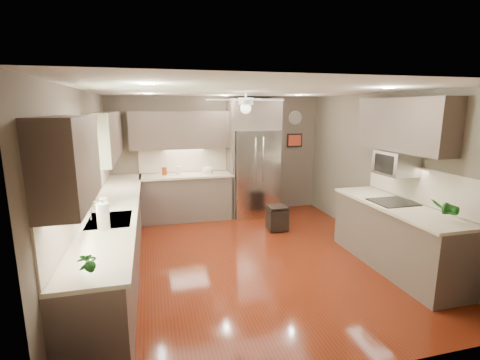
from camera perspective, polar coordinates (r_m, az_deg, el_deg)
name	(u,v)px	position (r m, az deg, el deg)	size (l,w,h in m)	color
floor	(250,258)	(5.48, 1.73, -12.67)	(5.00, 5.00, 0.00)	#4B1C0A
ceiling	(252,91)	(4.99, 1.91, 14.45)	(5.00, 5.00, 0.00)	white
wall_back	(218,156)	(7.49, -3.60, 3.95)	(4.50, 4.50, 0.00)	brown
wall_front	(341,240)	(2.87, 16.22, -9.44)	(4.50, 4.50, 0.00)	brown
wall_left	(86,187)	(4.96, -23.98, -1.08)	(5.00, 5.00, 0.00)	brown
wall_right	(384,172)	(6.11, 22.50, 1.29)	(5.00, 5.00, 0.00)	brown
canister_a	(164,171)	(7.13, -12.29, 1.43)	(0.10, 0.10, 0.16)	maroon
canister_c	(179,170)	(7.12, -9.99, 1.60)	(0.10, 0.10, 0.17)	beige
soap_bottle	(103,201)	(5.02, -21.50, -3.16)	(0.09, 0.10, 0.21)	white
potted_plant_left	(86,263)	(3.04, -23.96, -12.31)	(0.15, 0.10, 0.28)	#175219
potted_plant_right	(444,207)	(4.79, 30.43, -3.90)	(0.18, 0.15, 0.33)	#175219
bowl	(207,172)	(7.16, -5.36, 1.28)	(0.24, 0.24, 0.06)	beige
left_run	(115,236)	(5.27, -19.82, -8.71)	(0.65, 4.70, 1.45)	brown
back_run	(187,196)	(7.25, -8.71, -2.61)	(1.85, 0.65, 1.45)	brown
uppers	(193,133)	(5.55, -7.68, 7.59)	(4.50, 4.70, 0.95)	brown
window	(79,171)	(4.42, -24.92, 1.34)	(0.05, 1.12, 0.92)	#BFF2B2
sink	(110,222)	(4.52, -20.60, -6.49)	(0.50, 0.70, 0.32)	silver
refrigerator	(254,160)	(7.34, 2.30, 3.31)	(1.06, 0.75, 2.45)	silver
right_run	(396,235)	(5.50, 24.19, -8.22)	(0.70, 2.20, 1.45)	brown
microwave	(396,163)	(5.51, 24.24, 2.53)	(0.43, 0.55, 0.34)	silver
ceiling_fan	(246,103)	(5.28, 0.95, 12.48)	(1.18, 1.18, 0.32)	white
recessed_lights	(241,92)	(5.37, 0.24, 14.20)	(2.84, 3.14, 0.01)	white
wall_clock	(295,118)	(7.93, 9.05, 10.06)	(0.30, 0.03, 0.30)	white
framed_print	(295,140)	(7.95, 8.95, 6.46)	(0.36, 0.03, 0.30)	black
stool	(277,218)	(6.59, 6.11, -6.22)	(0.37, 0.37, 0.45)	black
paper_towel	(103,217)	(4.16, -21.54, -5.65)	(0.13, 0.13, 0.33)	white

